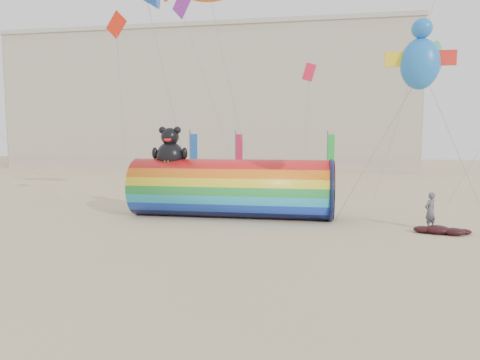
% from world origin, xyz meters
% --- Properties ---
extents(ground, '(160.00, 160.00, 0.00)m').
position_xyz_m(ground, '(0.00, 0.00, 0.00)').
color(ground, '#CCB58C').
rests_on(ground, ground).
extents(hotel_building, '(60.40, 15.40, 20.60)m').
position_xyz_m(hotel_building, '(-12.00, 45.95, 10.31)').
color(hotel_building, '#B7AD99').
rests_on(hotel_building, ground).
extents(windsock_assembly, '(11.52, 3.51, 5.31)m').
position_xyz_m(windsock_assembly, '(-0.45, 3.93, 1.76)').
color(windsock_assembly, red).
rests_on(windsock_assembly, ground).
extents(kite_handler, '(0.81, 0.77, 1.86)m').
position_xyz_m(kite_handler, '(9.99, 2.27, 0.93)').
color(kite_handler, '#53545A').
rests_on(kite_handler, ground).
extents(fabric_bundle, '(2.62, 1.35, 0.41)m').
position_xyz_m(fabric_bundle, '(10.29, 1.31, 0.17)').
color(fabric_bundle, '#390A10').
rests_on(fabric_bundle, ground).
extents(festival_banners, '(11.38, 5.70, 5.20)m').
position_xyz_m(festival_banners, '(-0.49, 15.19, 2.64)').
color(festival_banners, '#59595E').
rests_on(festival_banners, ground).
extents(flying_kites, '(32.89, 13.71, 8.70)m').
position_xyz_m(flying_kites, '(2.32, 4.09, 11.18)').
color(flying_kites, blue).
rests_on(flying_kites, ground).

